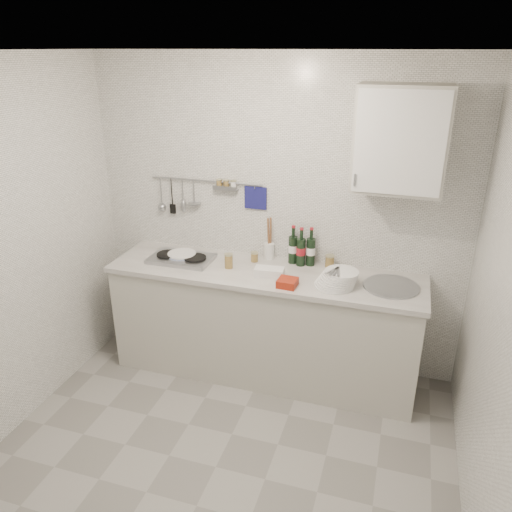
# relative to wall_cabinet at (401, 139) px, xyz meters

# --- Properties ---
(floor) EXTENTS (3.00, 3.00, 0.00)m
(floor) POSITION_rel_wall_cabinet_xyz_m (-0.90, -1.22, -1.95)
(floor) COLOR slate
(floor) RESTS_ON ground
(ceiling) EXTENTS (3.00, 3.00, 0.00)m
(ceiling) POSITION_rel_wall_cabinet_xyz_m (-0.90, -1.22, 0.55)
(ceiling) COLOR silver
(ceiling) RESTS_ON back_wall
(back_wall) EXTENTS (3.00, 0.02, 2.50)m
(back_wall) POSITION_rel_wall_cabinet_xyz_m (-0.90, 0.18, -0.70)
(back_wall) COLOR silver
(back_wall) RESTS_ON floor
(wall_right) EXTENTS (0.02, 2.80, 2.50)m
(wall_right) POSITION_rel_wall_cabinet_xyz_m (0.60, -1.22, -0.70)
(wall_right) COLOR silver
(wall_right) RESTS_ON floor
(counter) EXTENTS (2.44, 0.64, 0.96)m
(counter) POSITION_rel_wall_cabinet_xyz_m (-0.89, -0.12, -1.52)
(counter) COLOR #B2B0A5
(counter) RESTS_ON floor
(wall_rail) EXTENTS (0.98, 0.09, 0.34)m
(wall_rail) POSITION_rel_wall_cabinet_xyz_m (-1.50, 0.15, -0.52)
(wall_rail) COLOR #93969B
(wall_rail) RESTS_ON back_wall
(wall_cabinet) EXTENTS (0.60, 0.38, 0.70)m
(wall_cabinet) POSITION_rel_wall_cabinet_xyz_m (0.00, 0.00, 0.00)
(wall_cabinet) COLOR #B2B0A5
(wall_cabinet) RESTS_ON back_wall
(plate_stack_hob) EXTENTS (0.26, 0.25, 0.05)m
(plate_stack_hob) POSITION_rel_wall_cabinet_xyz_m (-1.62, -0.09, -1.00)
(plate_stack_hob) COLOR #4C68AE
(plate_stack_hob) RESTS_ON counter
(plate_stack_sink) EXTENTS (0.31, 0.30, 0.12)m
(plate_stack_sink) POSITION_rel_wall_cabinet_xyz_m (-0.32, -0.21, -0.98)
(plate_stack_sink) COLOR white
(plate_stack_sink) RESTS_ON counter
(wine_bottles) EXTENTS (0.22, 0.10, 0.31)m
(wine_bottles) POSITION_rel_wall_cabinet_xyz_m (-0.66, 0.09, -0.87)
(wine_bottles) COLOR black
(wine_bottles) RESTS_ON counter
(butter_dish) EXTENTS (0.23, 0.13, 0.07)m
(butter_dish) POSITION_rel_wall_cabinet_xyz_m (-0.84, -0.20, -1.00)
(butter_dish) COLOR white
(butter_dish) RESTS_ON counter
(strawberry_punnet) EXTENTS (0.14, 0.14, 0.06)m
(strawberry_punnet) POSITION_rel_wall_cabinet_xyz_m (-0.67, -0.33, -1.00)
(strawberry_punnet) COLOR #A72712
(strawberry_punnet) RESTS_ON counter
(utensil_crock) EXTENTS (0.09, 0.09, 0.36)m
(utensil_crock) POSITION_rel_wall_cabinet_xyz_m (-0.93, 0.13, -0.95)
(utensil_crock) COLOR white
(utensil_crock) RESTS_ON counter
(jar_a) EXTENTS (0.06, 0.06, 0.08)m
(jar_a) POSITION_rel_wall_cabinet_xyz_m (-1.03, 0.03, -0.99)
(jar_a) COLOR olive
(jar_a) RESTS_ON counter
(jar_b) EXTENTS (0.07, 0.07, 0.10)m
(jar_b) POSITION_rel_wall_cabinet_xyz_m (-0.43, 0.10, -0.98)
(jar_b) COLOR olive
(jar_b) RESTS_ON counter
(jar_c) EXTENTS (0.06, 0.06, 0.08)m
(jar_c) POSITION_rel_wall_cabinet_xyz_m (-0.29, -0.02, -0.99)
(jar_c) COLOR olive
(jar_c) RESTS_ON counter
(jar_d) EXTENTS (0.07, 0.07, 0.12)m
(jar_d) POSITION_rel_wall_cabinet_xyz_m (-1.18, -0.15, -0.97)
(jar_d) COLOR olive
(jar_d) RESTS_ON counter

